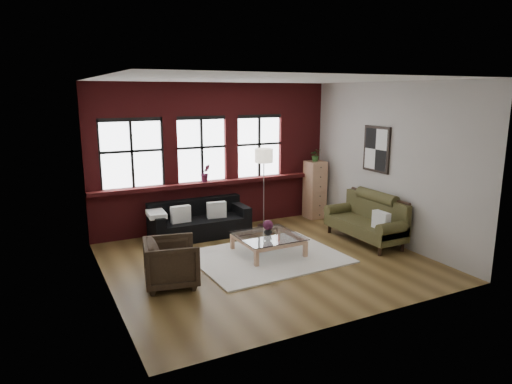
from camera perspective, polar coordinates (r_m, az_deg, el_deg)
name	(u,v)px	position (r m, az deg, el deg)	size (l,w,h in m)	color
floor	(266,261)	(8.37, 1.25, -8.57)	(5.50, 5.50, 0.00)	brown
ceiling	(267,79)	(7.83, 1.36, 13.89)	(5.50, 5.50, 0.00)	white
wall_back	(214,156)	(10.19, -5.33, 4.46)	(5.50, 5.50, 0.00)	#AFAAA2
wall_front	(359,205)	(5.90, 12.78, -1.56)	(5.50, 5.50, 0.00)	#AFAAA2
wall_left	(102,188)	(7.10, -18.68, 0.42)	(5.00, 5.00, 0.00)	#AFAAA2
wall_right	(387,163)	(9.54, 16.08, 3.48)	(5.00, 5.00, 0.00)	#AFAAA2
brick_backwall	(215,157)	(10.14, -5.21, 4.42)	(5.50, 0.12, 3.20)	maroon
sill_ledge	(217,182)	(10.15, -4.96, 1.22)	(5.50, 0.30, 0.08)	maroon
window_left	(132,155)	(9.62, -15.29, 4.51)	(1.38, 0.10, 1.50)	black
window_mid	(201,151)	(10.02, -6.84, 5.15)	(1.38, 0.10, 1.50)	black
window_right	(259,147)	(10.58, 0.33, 5.61)	(1.38, 0.10, 1.50)	black
wall_poster	(377,149)	(9.70, 14.84, 5.19)	(0.05, 0.74, 0.94)	black
shag_rug	(268,257)	(8.51, 1.48, -8.11)	(2.63, 2.06, 0.03)	silver
dark_sofa	(200,219)	(9.69, -7.04, -3.41)	(2.06, 0.83, 0.75)	black
pillow_a	(181,214)	(9.42, -9.40, -2.75)	(0.40, 0.14, 0.34)	silver
pillow_b	(217,210)	(9.67, -4.96, -2.23)	(0.40, 0.14, 0.34)	silver
vintage_settee	(365,218)	(9.51, 13.43, -3.22)	(0.82, 1.85, 0.99)	#3F3C1D
pillow_settee	(381,220)	(9.03, 15.37, -3.45)	(0.14, 0.38, 0.34)	silver
armchair	(172,263)	(7.36, -10.51, -8.67)	(0.80, 0.82, 0.75)	black
coffee_table	(268,245)	(8.65, 1.50, -6.61)	(1.13, 1.13, 0.38)	tan
vase	(268,231)	(8.56, 1.51, -4.91)	(0.15, 0.15, 0.16)	#B2B2B2
flowers	(268,225)	(8.53, 1.51, -4.16)	(0.19, 0.19, 0.19)	#531C37
drawer_chest	(315,190)	(11.10, 7.36, 0.29)	(0.43, 0.43, 1.39)	tan
potted_plant_top	(316,155)	(10.95, 7.48, 4.60)	(0.27, 0.23, 0.30)	#2D5923
floor_lamp	(264,185)	(10.21, 0.98, 0.89)	(0.40, 0.40, 1.93)	#A5A5A8
sill_plant	(205,173)	(9.98, -6.34, 2.37)	(0.21, 0.17, 0.39)	#531C37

